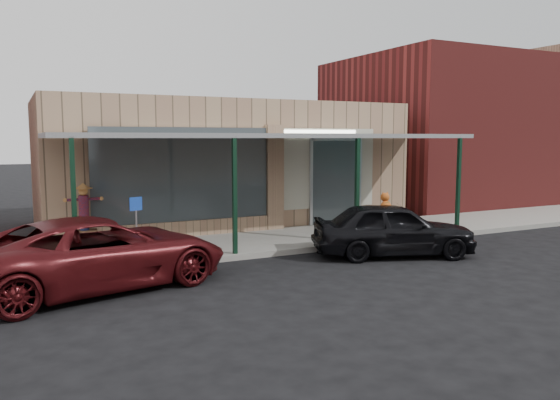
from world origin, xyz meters
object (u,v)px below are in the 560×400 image
handicap_sign (136,220)px  parked_sedan (393,229)px  car_maroon (99,253)px  barrel_scarecrow (84,225)px  barrel_pumpkin (160,245)px

handicap_sign → parked_sedan: handicap_sign is taller
handicap_sign → parked_sedan: 6.33m
handicap_sign → car_maroon: (-1.05, -1.44, -0.39)m
parked_sedan → car_maroon: (-7.14, 0.21, 0.03)m
barrel_scarecrow → car_maroon: barrel_scarecrow is taller
handicap_sign → parked_sedan: (6.10, -1.64, -0.42)m
parked_sedan → car_maroon: parked_sedan is taller
handicap_sign → car_maroon: handicap_sign is taller
car_maroon → parked_sedan: bearing=-104.7°
barrel_pumpkin → car_maroon: 2.61m
barrel_pumpkin → car_maroon: (-1.71, -1.93, 0.34)m
barrel_pumpkin → handicap_sign: size_ratio=0.45×
handicap_sign → car_maroon: 1.82m
barrel_scarecrow → car_maroon: bearing=-72.0°
handicap_sign → parked_sedan: size_ratio=0.34×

